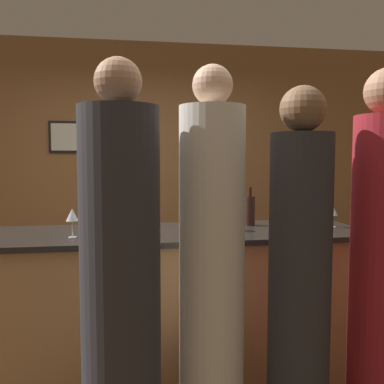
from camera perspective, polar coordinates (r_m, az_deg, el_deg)
The scene contains 15 objects.
ground_plane at distance 3.17m, azimuth -4.27°, elevation -24.10°, with size 14.00×14.00×0.00m, color #4C3823.
back_wall at distance 4.84m, azimuth -6.41°, elevation 3.06°, with size 8.00×0.08×2.80m.
bar_counter at distance 2.96m, azimuth -4.33°, elevation -15.20°, with size 2.75×0.77×1.04m.
bartender at distance 3.76m, azimuth 3.52°, elevation -4.18°, with size 0.30×0.30×1.99m.
guest_0 at distance 2.20m, azimuth 14.12°, elevation -12.40°, with size 0.30×0.30×1.86m.
guest_1 at distance 2.02m, azimuth -9.47°, elevation -13.03°, with size 0.36×0.36×1.96m.
guest_2 at distance 2.38m, azimuth 23.96°, elevation -10.26°, with size 0.31×0.31×1.96m.
guest_3 at distance 2.13m, azimuth 2.65°, elevation -11.75°, with size 0.32×0.32×1.96m.
wine_bottle_0 at distance 3.09m, azimuth 7.70°, elevation -2.42°, with size 0.07×0.07×0.28m.
wine_glass_0 at distance 2.71m, azimuth -10.76°, elevation -2.94°, with size 0.08×0.08×0.17m.
wine_glass_1 at distance 2.68m, azimuth -15.68°, elevation -3.05°, with size 0.08×0.08×0.18m.
wine_glass_3 at distance 2.59m, azimuth -0.17°, elevation -3.31°, with size 0.07×0.07×0.17m.
wine_glass_4 at distance 3.14m, azimuth 18.28°, elevation -2.47°, with size 0.07×0.07×0.15m.
wine_glass_5 at distance 2.85m, azimuth 5.17°, elevation -2.86°, with size 0.08×0.08×0.15m.
wine_glass_6 at distance 2.55m, azimuth -8.70°, elevation -3.59°, with size 0.07×0.07×0.16m.
Camera 1 is at (-0.22, -2.78, 1.52)m, focal length 40.00 mm.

